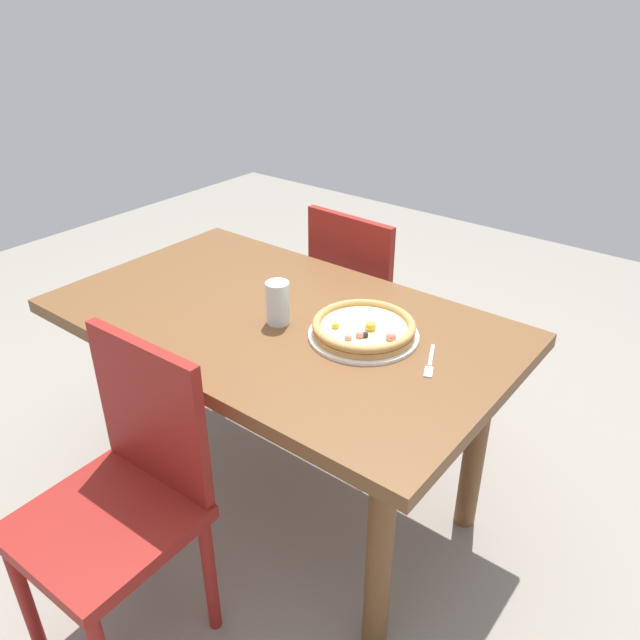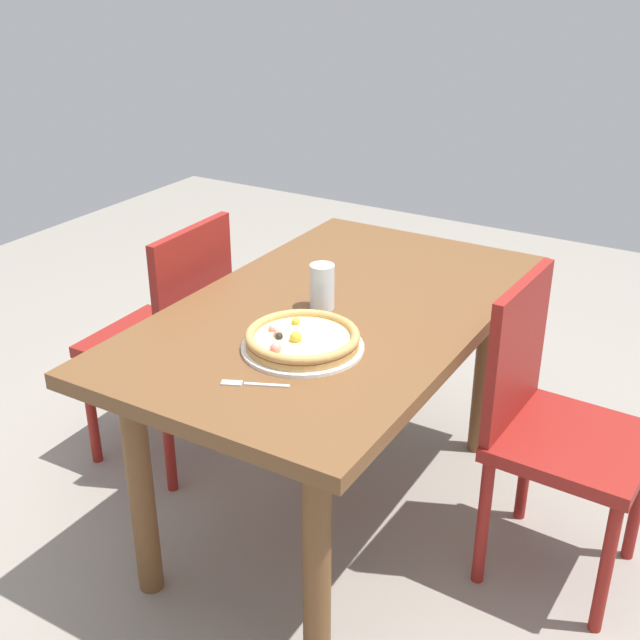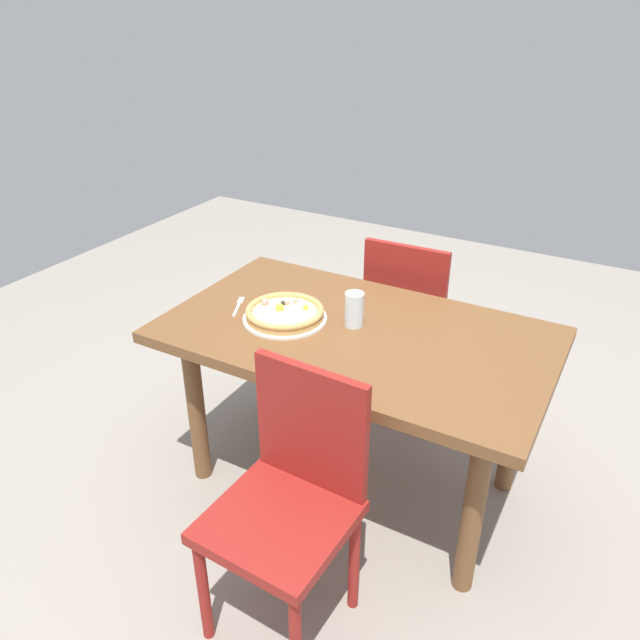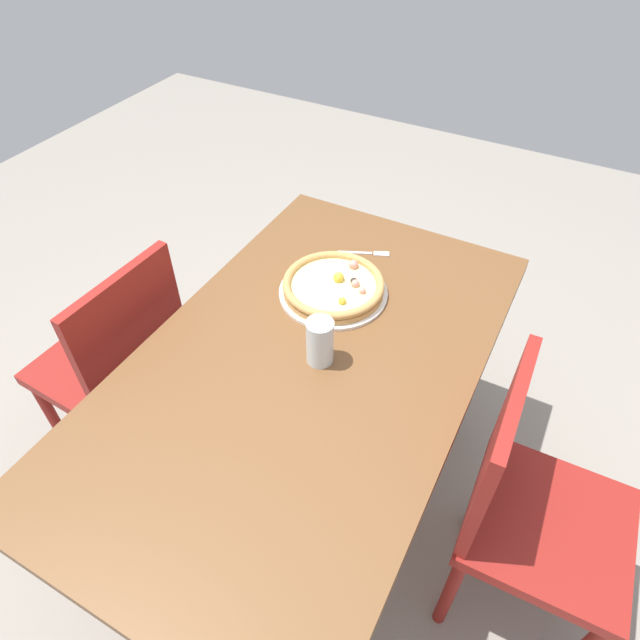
{
  "view_description": "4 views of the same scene",
  "coord_description": "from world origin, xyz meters",
  "px_view_note": "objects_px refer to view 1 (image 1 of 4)",
  "views": [
    {
      "loc": [
        -1.13,
        1.24,
        1.64
      ],
      "look_at": [
        -0.14,
        -0.03,
        0.75
      ],
      "focal_mm": 35.05,
      "sensor_mm": 36.0,
      "label": 1
    },
    {
      "loc": [
        -1.85,
        -1.05,
        1.69
      ],
      "look_at": [
        -0.14,
        -0.03,
        0.75
      ],
      "focal_mm": 45.22,
      "sensor_mm": 36.0,
      "label": 2
    },
    {
      "loc": [
        0.85,
        -1.78,
        1.83
      ],
      "look_at": [
        -0.14,
        -0.03,
        0.75
      ],
      "focal_mm": 34.42,
      "sensor_mm": 36.0,
      "label": 3
    },
    {
      "loc": [
        0.82,
        0.48,
        1.79
      ],
      "look_at": [
        -0.14,
        -0.03,
        0.75
      ],
      "focal_mm": 30.67,
      "sensor_mm": 36.0,
      "label": 4
    }
  ],
  "objects_px": {
    "plate": "(363,335)",
    "fork": "(430,363)",
    "dining_table": "(280,343)",
    "chair_near": "(366,302)",
    "pizza": "(364,327)",
    "chair_far": "(124,495)",
    "drinking_glass": "(278,303)"
  },
  "relations": [
    {
      "from": "fork",
      "to": "pizza",
      "type": "bearing_deg",
      "value": -116.83
    },
    {
      "from": "chair_far",
      "to": "drinking_glass",
      "type": "height_order",
      "value": "chair_far"
    },
    {
      "from": "plate",
      "to": "pizza",
      "type": "relative_size",
      "value": 1.07
    },
    {
      "from": "chair_near",
      "to": "pizza",
      "type": "xyz_separation_m",
      "value": [
        -0.37,
        0.57,
        0.27
      ]
    },
    {
      "from": "chair_far",
      "to": "fork",
      "type": "bearing_deg",
      "value": -126.78
    },
    {
      "from": "dining_table",
      "to": "fork",
      "type": "xyz_separation_m",
      "value": [
        -0.5,
        -0.05,
        0.1
      ]
    },
    {
      "from": "plate",
      "to": "pizza",
      "type": "height_order",
      "value": "pizza"
    },
    {
      "from": "plate",
      "to": "drinking_glass",
      "type": "relative_size",
      "value": 2.43
    },
    {
      "from": "dining_table",
      "to": "fork",
      "type": "height_order",
      "value": "fork"
    },
    {
      "from": "chair_far",
      "to": "drinking_glass",
      "type": "relative_size",
      "value": 6.68
    },
    {
      "from": "plate",
      "to": "fork",
      "type": "distance_m",
      "value": 0.22
    },
    {
      "from": "dining_table",
      "to": "fork",
      "type": "relative_size",
      "value": 9.04
    },
    {
      "from": "fork",
      "to": "plate",
      "type": "bearing_deg",
      "value": -116.99
    },
    {
      "from": "fork",
      "to": "drinking_glass",
      "type": "height_order",
      "value": "drinking_glass"
    },
    {
      "from": "plate",
      "to": "drinking_glass",
      "type": "bearing_deg",
      "value": 19.55
    },
    {
      "from": "chair_far",
      "to": "fork",
      "type": "height_order",
      "value": "chair_far"
    },
    {
      "from": "pizza",
      "to": "fork",
      "type": "xyz_separation_m",
      "value": [
        -0.22,
        0.01,
        -0.03
      ]
    },
    {
      "from": "chair_near",
      "to": "fork",
      "type": "height_order",
      "value": "chair_near"
    },
    {
      "from": "fork",
      "to": "chair_near",
      "type": "bearing_deg",
      "value": -158.64
    },
    {
      "from": "chair_far",
      "to": "drinking_glass",
      "type": "distance_m",
      "value": 0.67
    },
    {
      "from": "fork",
      "to": "chair_far",
      "type": "bearing_deg",
      "value": -59.41
    },
    {
      "from": "chair_far",
      "to": "pizza",
      "type": "height_order",
      "value": "chair_far"
    },
    {
      "from": "dining_table",
      "to": "plate",
      "type": "bearing_deg",
      "value": -168.13
    },
    {
      "from": "chair_near",
      "to": "fork",
      "type": "xyz_separation_m",
      "value": [
        -0.6,
        0.58,
        0.24
      ]
    },
    {
      "from": "drinking_glass",
      "to": "pizza",
      "type": "bearing_deg",
      "value": -160.64
    },
    {
      "from": "chair_near",
      "to": "chair_far",
      "type": "xyz_separation_m",
      "value": [
        -0.12,
        1.26,
        0.0
      ]
    },
    {
      "from": "dining_table",
      "to": "pizza",
      "type": "xyz_separation_m",
      "value": [
        -0.27,
        -0.06,
        0.13
      ]
    },
    {
      "from": "pizza",
      "to": "plate",
      "type": "bearing_deg",
      "value": -41.37
    },
    {
      "from": "fork",
      "to": "drinking_glass",
      "type": "bearing_deg",
      "value": -104.92
    },
    {
      "from": "chair_far",
      "to": "plate",
      "type": "bearing_deg",
      "value": -111.82
    },
    {
      "from": "dining_table",
      "to": "drinking_glass",
      "type": "bearing_deg",
      "value": 129.39
    },
    {
      "from": "chair_far",
      "to": "plate",
      "type": "distance_m",
      "value": 0.77
    }
  ]
}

